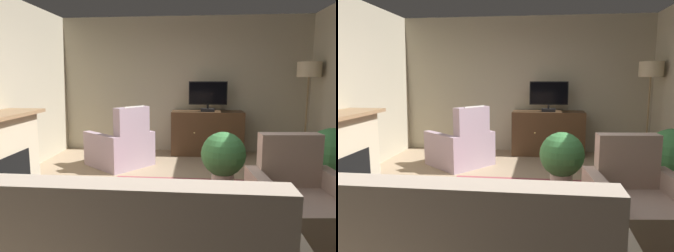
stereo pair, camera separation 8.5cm
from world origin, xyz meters
The scene contains 14 objects.
ground_plane centered at (0.00, 0.00, -0.02)m, with size 5.71×6.59×0.04m, color tan.
wall_back centered at (0.00, 3.05, 1.40)m, with size 5.71×0.10×2.79m, color #B2A88E.
rug_central centered at (0.08, 0.11, 0.01)m, with size 2.07×1.98×0.01m, color #9E474C.
tv_cabinet centered at (0.49, 2.70, 0.42)m, with size 1.43×0.53×0.89m.
television centered at (0.49, 2.64, 1.20)m, with size 0.75×0.20×0.60m.
coffee_table centered at (-0.15, -0.72, 0.40)m, with size 1.13×0.59×0.45m.
tv_remote centered at (0.04, -0.84, 0.46)m, with size 0.17×0.05×0.02m, color black.
folded_newspaper centered at (0.04, -0.77, 0.45)m, with size 0.30×0.22×0.01m, color silver.
armchair_angled_to_table centered at (1.31, -0.55, 0.31)m, with size 0.99×0.97×0.98m.
armchair_near_window centered at (-1.04, 1.74, 0.33)m, with size 1.28×1.28×1.09m.
potted_plant_on_hearth_side centered at (2.04, 0.47, 0.54)m, with size 0.74×0.74×0.93m.
potted_plant_leafy_by_curtain centered at (0.65, 0.50, 0.51)m, with size 0.59×0.59×0.85m.
cat centered at (-1.03, -0.05, 0.09)m, with size 0.17×0.70×0.19m.
floor_lamp centered at (2.30, 2.37, 1.60)m, with size 0.42×0.42×1.84m.
Camera 1 is at (0.31, -3.61, 1.58)m, focal length 33.58 mm.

